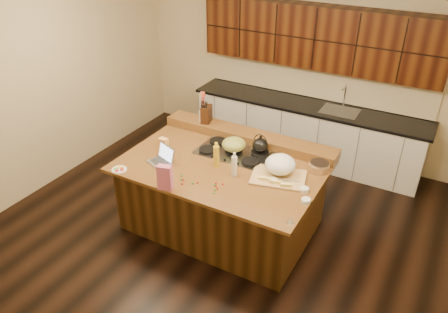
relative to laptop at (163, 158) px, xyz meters
The scene contains 34 objects.
room 0.81m from the laptop, 25.86° to the left, with size 5.52×5.02×2.72m.
island 0.88m from the laptop, 25.86° to the left, with size 2.40×1.60×0.92m.
back_ledge 1.20m from the laptop, 57.52° to the left, with size 2.40×0.30×0.12m, color black.
cooktop 0.89m from the laptop, 43.54° to the left, with size 0.92×0.52×0.05m.
back_counter 2.71m from the laptop, 69.58° to the left, with size 3.70×0.66×2.40m.
kettle 1.20m from the laptop, 38.17° to the left, with size 0.20×0.20×0.18m, color black.
green_bowl 0.89m from the laptop, 43.54° to the left, with size 0.30×0.30×0.16m, color olive.
laptop is the anchor object (origin of this frame).
oil_bottle 0.66m from the laptop, 21.18° to the left, with size 0.07×0.07×0.27m, color gold.
vinegar_bottle 0.91m from the laptop, 10.16° to the left, with size 0.06×0.06×0.25m, color silver.
wooden_tray 1.41m from the laptop, 17.19° to the left, with size 0.69×0.57×0.25m.
ramekin_a 1.73m from the laptop, ahead, with size 0.10×0.10×0.04m, color white.
ramekin_b 1.80m from the laptop, ahead, with size 0.10×0.10×0.04m, color white.
ramekin_c 1.36m from the laptop, 10.35° to the left, with size 0.10×0.10×0.04m, color white.
strainer_bowl 1.86m from the laptop, 23.51° to the left, with size 0.24×0.24×0.09m, color #996B3F.
kitchen_timer 1.81m from the laptop, 10.41° to the right, with size 0.08×0.08×0.07m, color silver.
pink_bag 0.58m from the laptop, 50.74° to the right, with size 0.16×0.08×0.29m, color #BF5A7D.
candy_plate 0.53m from the laptop, 130.83° to the right, with size 0.18×0.18×0.01m, color white.
package_box 0.32m from the laptop, 124.06° to the left, with size 0.11×0.08×0.16m, color #EAA552.
utensil_crock 1.02m from the laptop, 92.48° to the left, with size 0.12×0.12×0.14m, color white.
knife_block 1.03m from the laptop, 89.69° to the left, with size 0.12×0.19×0.23m, color black.
gumdrop_0 0.49m from the laptop, 25.53° to the right, with size 0.02×0.02×0.02m, color red.
gumdrop_1 0.61m from the laptop, 21.59° to the right, with size 0.02×0.02×0.02m, color #198C26.
gumdrop_2 0.64m from the laptop, 16.70° to the right, with size 0.02×0.02×0.02m, color red.
gumdrop_3 0.47m from the laptop, 27.79° to the right, with size 0.02×0.02×0.02m, color #198C26.
gumdrop_4 0.88m from the laptop, 11.53° to the right, with size 0.02×0.02×0.02m, color red.
gumdrop_5 0.88m from the laptop, 13.69° to the right, with size 0.02×0.02×0.02m, color #198C26.
gumdrop_6 0.56m from the laptop, 31.37° to the right, with size 0.02×0.02×0.02m, color red.
gumdrop_7 0.81m from the laptop, ahead, with size 0.02×0.02×0.02m, color #198C26.
gumdrop_8 0.84m from the laptop, ahead, with size 0.02×0.02×0.02m, color red.
gumdrop_9 0.41m from the laptop, 21.98° to the right, with size 0.02×0.02×0.02m, color #198C26.
gumdrop_10 0.88m from the laptop, ahead, with size 0.02×0.02×0.02m, color red.
gumdrop_11 0.91m from the laptop, 17.05° to the right, with size 0.02×0.02×0.02m, color #198C26.
gumdrop_12 0.80m from the laptop, ahead, with size 0.02×0.02×0.02m, color red.
Camera 1 is at (2.22, -3.90, 3.64)m, focal length 35.00 mm.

